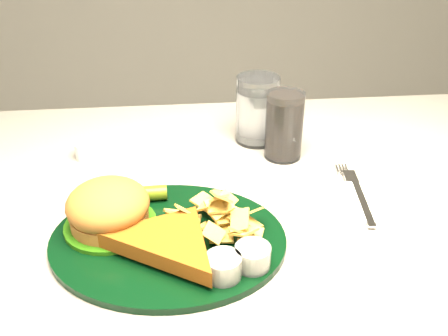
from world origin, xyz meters
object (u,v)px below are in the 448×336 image
Objects in this scene: water_glass at (257,110)px; cola_glass at (284,126)px; fork_napkin at (361,200)px; dinner_plate at (167,221)px.

water_glass is 1.04× the size of cola_glass.
fork_napkin is (0.13, -0.23, -0.06)m from water_glass.
fork_napkin is (0.30, 0.07, -0.03)m from dinner_plate.
dinner_plate is 0.35m from water_glass.
cola_glass reaches higher than dinner_plate.
dinner_plate is at bearing -119.45° from water_glass.
water_glass is 0.08m from cola_glass.
dinner_plate is 2.55× the size of water_glass.
water_glass is 0.27m from fork_napkin.
water_glass reaches higher than dinner_plate.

